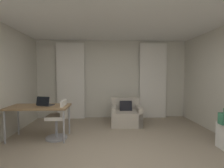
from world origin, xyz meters
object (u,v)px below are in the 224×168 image
Objects in this scene: armchair at (126,115)px; laptop at (45,104)px; desk at (39,109)px; desk_chair at (58,122)px.

laptop is at bearing -154.27° from armchair.
desk_chair is at bearing -3.52° from desk.
desk is 0.52m from desk_chair.
laptop is (-1.99, -0.96, 0.53)m from armchair.
desk_chair reaches higher than desk.
desk is 0.16m from laptop.
desk is at bearing 176.48° from desk_chair.
armchair is 1.02× the size of desk_chair.
laptop is (0.12, 0.02, 0.11)m from desk.
laptop reaches higher than desk_chair.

